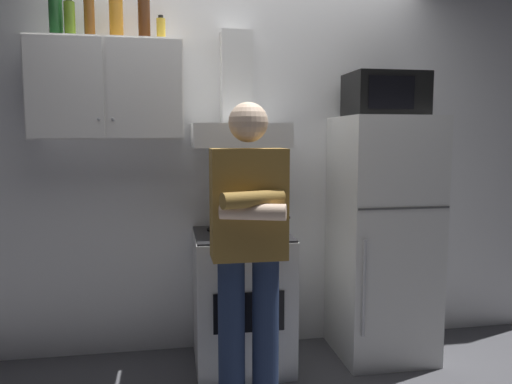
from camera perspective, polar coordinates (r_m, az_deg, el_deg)
name	(u,v)px	position (r m, az deg, el deg)	size (l,w,h in m)	color
ground_plane	(256,381)	(3.20, 0.00, -20.96)	(7.00, 7.00, 0.00)	#4C4C51
back_wall_tiled	(241,154)	(3.44, -1.72, 4.40)	(4.80, 0.10, 2.70)	white
upper_cabinet	(109,91)	(3.21, -16.65, 11.16)	(0.90, 0.37, 0.60)	white
stove_oven	(242,299)	(3.25, -1.66, -12.21)	(0.60, 0.62, 0.87)	silver
range_hood	(238,117)	(3.21, -2.05, 8.69)	(0.60, 0.44, 0.75)	white
refrigerator	(382,237)	(3.41, 14.37, -5.11)	(0.60, 0.62, 1.60)	white
microwave	(385,95)	(3.38, 14.68, 10.79)	(0.48, 0.37, 0.28)	black
person_standing	(249,248)	(2.54, -0.85, -6.53)	(0.38, 0.33, 1.64)	navy
cooking_pot	(265,225)	(3.03, 1.07, -3.80)	(0.31, 0.21, 0.12)	#B7BABF
bottle_olive_oil	(70,20)	(3.28, -20.73, 18.14)	(0.06, 0.06, 0.23)	#4C6B19
bottle_rum_dark	(144,16)	(3.27, -12.80, 19.19)	(0.07, 0.07, 0.32)	#47230F
bottle_liquor_amber	(116,19)	(3.29, -15.85, 18.67)	(0.08, 0.08, 0.28)	#B7721E
bottle_beer_brown	(89,18)	(3.32, -18.69, 18.47)	(0.06, 0.06, 0.28)	brown
bottle_spice_jar	(161,30)	(3.22, -10.92, 17.95)	(0.05, 0.05, 0.15)	gold
bottle_wine_green	(56,11)	(3.34, -22.15, 18.82)	(0.08, 0.08, 0.34)	#19471E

